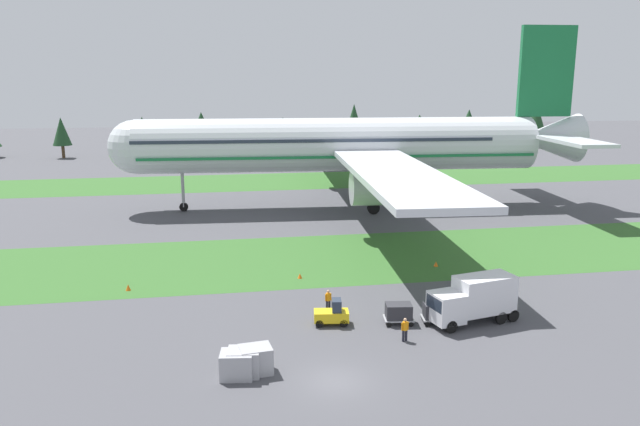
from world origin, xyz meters
TOP-DOWN VIEW (x-y plane):
  - ground_plane at (0.00, 0.00)m, footprint 400.00×400.00m
  - grass_strip_near at (0.00, 25.75)m, footprint 320.00×17.89m
  - grass_strip_far at (0.00, 73.52)m, footprint 320.00×17.89m
  - airliner at (11.70, 49.52)m, footprint 66.12×81.56m
  - baggage_tug at (1.46, 8.68)m, footprint 2.75×1.62m
  - cargo_dolly_lead at (6.45, 8.03)m, footprint 2.37×1.77m
  - cargo_dolly_second at (9.32, 7.66)m, footprint 2.37×1.77m
  - catering_truck at (12.09, 7.27)m, footprint 7.29×3.76m
  - ground_crew_marshaller at (1.65, 11.45)m, footprint 0.54×0.36m
  - ground_crew_loader at (5.96, 4.86)m, footprint 0.55×0.36m
  - uld_container_0 at (-4.73, 1.91)m, footprint 2.20×1.85m
  - uld_container_1 at (-5.47, 1.74)m, footprint 2.19×1.85m
  - uld_container_2 at (-5.93, 1.50)m, footprint 2.18×1.84m
  - taxiway_marker_0 at (14.21, 21.17)m, footprint 0.44×0.44m
  - taxiway_marker_1 at (-14.78, 18.98)m, footprint 0.44×0.44m
  - taxiway_marker_2 at (0.48, 19.76)m, footprint 0.44×0.44m
  - distant_tree_line at (10.74, 114.11)m, footprint 154.29×11.64m

SIDE VIEW (x-z plane):
  - ground_plane at x=0.00m, z-range 0.00..0.00m
  - grass_strip_near at x=0.00m, z-range 0.00..0.01m
  - grass_strip_far at x=0.00m, z-range 0.00..0.01m
  - taxiway_marker_2 at x=0.48m, z-range 0.00..0.46m
  - taxiway_marker_0 at x=14.21m, z-range 0.00..0.50m
  - taxiway_marker_1 at x=-14.78m, z-range 0.00..0.56m
  - baggage_tug at x=1.46m, z-range -0.17..1.80m
  - uld_container_2 at x=-5.93m, z-range 0.00..1.66m
  - uld_container_1 at x=-5.47m, z-range 0.00..1.69m
  - uld_container_0 at x=-4.73m, z-range 0.00..1.73m
  - cargo_dolly_lead at x=6.45m, z-range 0.14..1.69m
  - cargo_dolly_second at x=9.32m, z-range 0.14..1.69m
  - ground_crew_marshaller at x=1.65m, z-range 0.08..1.82m
  - ground_crew_loader at x=5.96m, z-range 0.08..1.82m
  - catering_truck at x=12.09m, z-range 0.16..3.74m
  - distant_tree_line at x=10.74m, z-range 0.51..12.44m
  - airliner at x=11.70m, z-range -3.56..21.65m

